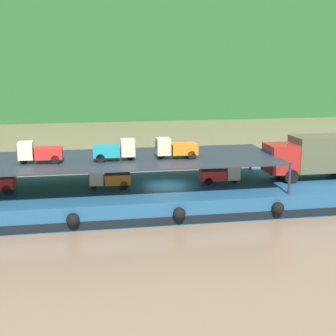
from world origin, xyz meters
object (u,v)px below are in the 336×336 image
(covered_lorry, at_px, (315,156))
(mini_truck_lower_mid, at_px, (221,174))
(cargo_barge, at_px, (167,196))
(mini_truck_upper_mid, at_px, (40,152))
(mini_truck_upper_fore, at_px, (115,150))
(mini_truck_upper_bow, at_px, (176,148))
(mini_truck_lower_aft, at_px, (109,178))

(covered_lorry, height_order, mini_truck_lower_mid, covered_lorry)
(cargo_barge, distance_m, mini_truck_upper_mid, 9.01)
(cargo_barge, relative_size, mini_truck_lower_mid, 11.31)
(mini_truck_upper_fore, relative_size, mini_truck_upper_bow, 1.01)
(cargo_barge, distance_m, mini_truck_lower_aft, 4.22)
(mini_truck_lower_aft, height_order, mini_truck_upper_bow, mini_truck_upper_bow)
(mini_truck_lower_aft, relative_size, mini_truck_upper_mid, 1.00)
(mini_truck_lower_aft, distance_m, mini_truck_upper_fore, 2.13)
(mini_truck_lower_mid, bearing_deg, cargo_barge, 178.47)
(covered_lorry, relative_size, mini_truck_upper_mid, 2.87)
(mini_truck_upper_fore, bearing_deg, mini_truck_upper_bow, 0.06)
(covered_lorry, distance_m, mini_truck_upper_mid, 19.11)
(mini_truck_lower_aft, relative_size, mini_truck_lower_mid, 0.99)
(mini_truck_lower_aft, bearing_deg, mini_truck_upper_mid, -172.76)
(mini_truck_upper_mid, xyz_separation_m, mini_truck_upper_bow, (8.77, -0.04, 0.00))
(mini_truck_upper_mid, height_order, mini_truck_upper_bow, same)
(cargo_barge, relative_size, mini_truck_upper_fore, 11.41)
(mini_truck_upper_mid, bearing_deg, cargo_barge, 3.92)
(covered_lorry, distance_m, mini_truck_lower_mid, 7.09)
(mini_truck_lower_aft, xyz_separation_m, mini_truck_lower_mid, (7.72, -0.08, 0.00))
(cargo_barge, bearing_deg, mini_truck_lower_mid, -1.53)
(mini_truck_lower_aft, bearing_deg, mini_truck_lower_mid, -0.61)
(mini_truck_lower_mid, bearing_deg, mini_truck_upper_bow, -171.14)
(cargo_barge, height_order, mini_truck_lower_mid, mini_truck_lower_mid)
(mini_truck_lower_aft, height_order, mini_truck_lower_mid, same)
(mini_truck_upper_bow, bearing_deg, mini_truck_upper_fore, -179.94)
(covered_lorry, relative_size, mini_truck_lower_aft, 2.86)
(covered_lorry, bearing_deg, mini_truck_upper_mid, -178.23)
(mini_truck_lower_aft, bearing_deg, mini_truck_upper_fore, -55.40)
(mini_truck_upper_mid, distance_m, mini_truck_upper_bow, 8.77)
(cargo_barge, distance_m, mini_truck_upper_bow, 3.53)
(covered_lorry, distance_m, mini_truck_upper_fore, 14.37)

